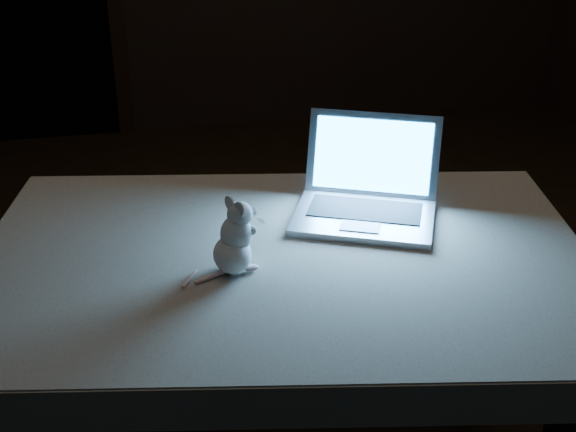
{
  "coord_description": "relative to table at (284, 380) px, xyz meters",
  "views": [
    {
      "loc": [
        -0.59,
        -2.21,
        1.67
      ],
      "look_at": [
        -0.22,
        -0.53,
        0.83
      ],
      "focal_mm": 48.0,
      "sensor_mm": 36.0,
      "label": 1
    }
  ],
  "objects": [
    {
      "name": "plush_mouse",
      "position": [
        -0.13,
        -0.05,
        0.47
      ],
      "size": [
        0.15,
        0.15,
        0.18
      ],
      "primitive_type": null,
      "rotation": [
        0.0,
        0.0,
        -0.16
      ],
      "color": "white",
      "rests_on": "tablecloth"
    },
    {
      "name": "laptop",
      "position": [
        0.24,
        0.13,
        0.51
      ],
      "size": [
        0.46,
        0.44,
        0.25
      ],
      "primitive_type": null,
      "rotation": [
        0.0,
        0.0,
        -0.42
      ],
      "color": "#A2A1A6",
      "rests_on": "tablecloth"
    },
    {
      "name": "tablecloth",
      "position": [
        0.04,
        0.03,
        0.33
      ],
      "size": [
        1.69,
        1.33,
        0.1
      ],
      "primitive_type": null,
      "rotation": [
        0.0,
        0.0,
        -0.24
      ],
      "color": "#BAAD98",
      "rests_on": "table"
    },
    {
      "name": "floor",
      "position": [
        0.25,
        0.6,
        -0.37
      ],
      "size": [
        5.0,
        5.0,
        0.0
      ],
      "primitive_type": "plane",
      "color": "black",
      "rests_on": "ground"
    },
    {
      "name": "table",
      "position": [
        0.0,
        0.0,
        0.0
      ],
      "size": [
        1.54,
        1.14,
        0.75
      ],
      "primitive_type": null,
      "rotation": [
        0.0,
        0.0,
        -0.19
      ],
      "color": "black",
      "rests_on": "floor"
    }
  ]
}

